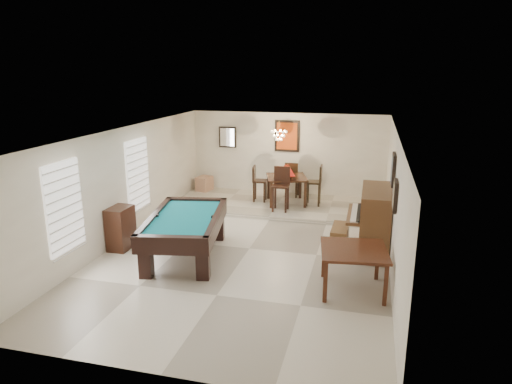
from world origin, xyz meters
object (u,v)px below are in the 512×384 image
at_px(square_table, 353,270).
at_px(corner_bench, 204,184).
at_px(dining_chair_west, 260,184).
at_px(apothecary_chest, 121,228).
at_px(dining_chair_north, 292,179).
at_px(upright_piano, 367,220).
at_px(chandelier, 279,132).
at_px(dining_table, 286,188).
at_px(flower_vase, 287,168).
at_px(dining_chair_east, 314,185).
at_px(piano_bench, 340,237).
at_px(pool_table, 186,237).
at_px(dining_chair_south, 281,189).

xyz_separation_m(square_table, corner_bench, (-4.89, 5.54, -0.06)).
relative_size(dining_chair_west, corner_bench, 2.11).
bearing_deg(apothecary_chest, dining_chair_north, 57.69).
relative_size(upright_piano, corner_bench, 3.41).
bearing_deg(chandelier, apothecary_chest, -125.52).
bearing_deg(chandelier, square_table, -63.58).
height_order(square_table, dining_table, dining_table).
bearing_deg(upright_piano, chandelier, 133.28).
bearing_deg(flower_vase, corner_bench, 164.76).
relative_size(upright_piano, dining_chair_east, 1.47).
xyz_separation_m(square_table, dining_chair_west, (-2.89, 4.80, 0.24)).
distance_m(square_table, dining_table, 5.22).
relative_size(piano_bench, apothecary_chest, 0.94).
xyz_separation_m(dining_table, dining_chair_west, (-0.79, 0.02, 0.07)).
xyz_separation_m(square_table, upright_piano, (0.20, 1.99, 0.30)).
bearing_deg(dining_chair_north, piano_bench, 117.17).
bearing_deg(corner_bench, dining_table, -15.24).
bearing_deg(flower_vase, dining_chair_west, 178.40).
bearing_deg(corner_bench, chandelier, -19.02).
relative_size(flower_vase, chandelier, 0.39).
bearing_deg(dining_chair_north, dining_chair_west, 43.78).
relative_size(dining_chair_east, corner_bench, 2.32).
bearing_deg(square_table, apothecary_chest, 171.33).
relative_size(dining_chair_north, chandelier, 1.77).
bearing_deg(pool_table, dining_chair_south, 56.58).
bearing_deg(chandelier, piano_bench, -53.93).
xyz_separation_m(square_table, apothecary_chest, (-5.08, 0.77, 0.08)).
bearing_deg(upright_piano, apothecary_chest, -167.06).
xyz_separation_m(dining_chair_south, chandelier, (-0.19, 0.63, 1.48)).
distance_m(pool_table, apothecary_chest, 1.57).
distance_m(flower_vase, dining_chair_west, 0.94).
relative_size(pool_table, square_table, 2.30).
height_order(dining_chair_east, chandelier, chandelier).
bearing_deg(upright_piano, corner_bench, 145.08).
relative_size(upright_piano, dining_chair_north, 1.58).
distance_m(pool_table, piano_bench, 3.40).
bearing_deg(upright_piano, dining_chair_south, 138.70).
distance_m(upright_piano, piano_bench, 0.73).
xyz_separation_m(flower_vase, dining_chair_east, (0.78, 0.02, -0.45)).
bearing_deg(corner_bench, dining_chair_north, 0.15).
bearing_deg(chandelier, flower_vase, 31.17).
bearing_deg(pool_table, corner_bench, 95.31).
distance_m(flower_vase, dining_chair_east, 0.90).
distance_m(upright_piano, dining_chair_west, 4.18).
relative_size(upright_piano, apothecary_chest, 1.76).
relative_size(flower_vase, corner_bench, 0.47).
distance_m(piano_bench, corner_bench, 5.75).
xyz_separation_m(pool_table, flower_vase, (1.41, 4.07, 0.70)).
bearing_deg(dining_table, chandelier, -148.83).
distance_m(apothecary_chest, flower_vase, 5.04).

